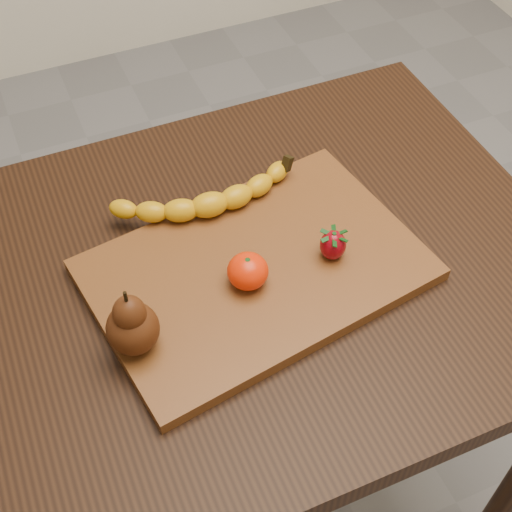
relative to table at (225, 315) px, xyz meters
name	(u,v)px	position (x,y,z in m)	size (l,w,h in m)	color
ground	(235,490)	(0.00, 0.00, -0.66)	(3.50, 3.50, 0.00)	slate
table	(225,315)	(0.00, 0.00, 0.00)	(1.00, 0.70, 0.76)	black
cutting_board	(256,270)	(0.04, -0.02, 0.11)	(0.45, 0.30, 0.02)	brown
banana	(209,205)	(0.02, 0.10, 0.14)	(0.24, 0.06, 0.04)	#E2A30A
pear	(131,320)	(-0.15, -0.08, 0.17)	(0.07, 0.07, 0.10)	#48200B
mandarin	(248,271)	(0.02, -0.04, 0.14)	(0.06, 0.06, 0.05)	#F42802
strawberry	(333,244)	(0.15, -0.04, 0.14)	(0.04, 0.04, 0.05)	maroon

